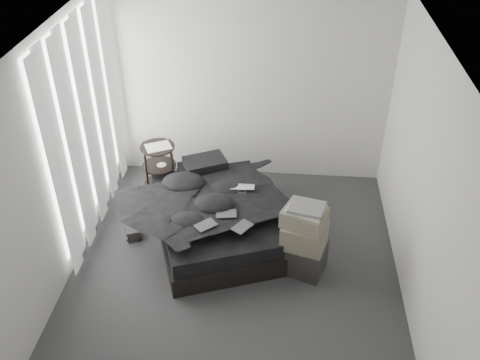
# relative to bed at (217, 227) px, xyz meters

# --- Properties ---
(floor) EXTENTS (3.60, 4.20, 0.01)m
(floor) POSITION_rel_bed_xyz_m (0.27, -0.70, -0.12)
(floor) COLOR #343436
(floor) RESTS_ON ground
(ceiling) EXTENTS (3.60, 4.20, 0.01)m
(ceiling) POSITION_rel_bed_xyz_m (0.27, -0.70, 2.48)
(ceiling) COLOR white
(ceiling) RESTS_ON ground
(wall_back) EXTENTS (3.60, 0.01, 2.60)m
(wall_back) POSITION_rel_bed_xyz_m (0.27, 1.40, 1.18)
(wall_back) COLOR silver
(wall_back) RESTS_ON ground
(wall_left) EXTENTS (0.01, 4.20, 2.60)m
(wall_left) POSITION_rel_bed_xyz_m (-1.53, -0.70, 1.18)
(wall_left) COLOR silver
(wall_left) RESTS_ON ground
(wall_right) EXTENTS (0.01, 4.20, 2.60)m
(wall_right) POSITION_rel_bed_xyz_m (2.07, -0.70, 1.18)
(wall_right) COLOR silver
(wall_right) RESTS_ON ground
(window_left) EXTENTS (0.02, 2.00, 2.30)m
(window_left) POSITION_rel_bed_xyz_m (-1.51, 0.20, 1.23)
(window_left) COLOR white
(window_left) RESTS_ON wall_left
(curtain_left) EXTENTS (0.06, 2.12, 2.48)m
(curtain_left) POSITION_rel_bed_xyz_m (-1.46, 0.20, 1.16)
(curtain_left) COLOR white
(curtain_left) RESTS_ON wall_left
(bed) EXTENTS (1.87, 2.13, 0.24)m
(bed) POSITION_rel_bed_xyz_m (0.00, 0.00, 0.00)
(bed) COLOR black
(bed) RESTS_ON floor
(mattress) EXTENTS (1.80, 2.06, 0.19)m
(mattress) POSITION_rel_bed_xyz_m (0.00, 0.00, 0.22)
(mattress) COLOR black
(mattress) RESTS_ON bed
(duvet) EXTENTS (1.75, 1.87, 0.21)m
(duvet) POSITION_rel_bed_xyz_m (0.01, -0.04, 0.41)
(duvet) COLOR black
(duvet) RESTS_ON mattress
(pillow_lower) EXTENTS (0.63, 0.52, 0.12)m
(pillow_lower) POSITION_rel_bed_xyz_m (-0.28, 0.63, 0.37)
(pillow_lower) COLOR black
(pillow_lower) RESTS_ON mattress
(pillow_upper) EXTENTS (0.60, 0.53, 0.11)m
(pillow_upper) POSITION_rel_bed_xyz_m (-0.21, 0.64, 0.49)
(pillow_upper) COLOR black
(pillow_upper) RESTS_ON pillow_lower
(laptop) EXTENTS (0.29, 0.19, 0.02)m
(laptop) POSITION_rel_bed_xyz_m (0.29, 0.15, 0.53)
(laptop) COLOR silver
(laptop) RESTS_ON duvet
(comic_a) EXTENTS (0.26, 0.26, 0.01)m
(comic_a) POSITION_rel_bed_xyz_m (-0.04, -0.52, 0.52)
(comic_a) COLOR black
(comic_a) RESTS_ON duvet
(comic_b) EXTENTS (0.24, 0.18, 0.01)m
(comic_b) POSITION_rel_bed_xyz_m (0.16, -0.31, 0.53)
(comic_b) COLOR black
(comic_b) RESTS_ON duvet
(comic_c) EXTENTS (0.25, 0.27, 0.01)m
(comic_c) POSITION_rel_bed_xyz_m (0.35, -0.51, 0.53)
(comic_c) COLOR black
(comic_c) RESTS_ON duvet
(side_stand) EXTENTS (0.53, 0.53, 0.79)m
(side_stand) POSITION_rel_bed_xyz_m (-0.80, 0.66, 0.28)
(side_stand) COLOR black
(side_stand) RESTS_ON floor
(papers) EXTENTS (0.37, 0.34, 0.02)m
(papers) POSITION_rel_bed_xyz_m (-0.79, 0.65, 0.68)
(papers) COLOR white
(papers) RESTS_ON side_stand
(floor_books) EXTENTS (0.21, 0.25, 0.15)m
(floor_books) POSITION_rel_bed_xyz_m (-1.00, -0.13, -0.04)
(floor_books) COLOR black
(floor_books) RESTS_ON floor
(box_lower) EXTENTS (0.58, 0.52, 0.36)m
(box_lower) POSITION_rel_bed_xyz_m (1.01, -0.49, 0.06)
(box_lower) COLOR black
(box_lower) RESTS_ON floor
(box_mid) EXTENTS (0.53, 0.47, 0.27)m
(box_mid) POSITION_rel_bed_xyz_m (1.01, -0.50, 0.37)
(box_mid) COLOR #696453
(box_mid) RESTS_ON box_lower
(box_upper) EXTENTS (0.53, 0.49, 0.19)m
(box_upper) POSITION_rel_bed_xyz_m (1.00, -0.48, 0.60)
(box_upper) COLOR #696453
(box_upper) RESTS_ON box_mid
(art_book_white) EXTENTS (0.45, 0.40, 0.04)m
(art_book_white) POSITION_rel_bed_xyz_m (1.01, -0.49, 0.72)
(art_book_white) COLOR silver
(art_book_white) RESTS_ON box_upper
(art_book_snake) EXTENTS (0.42, 0.36, 0.03)m
(art_book_snake) POSITION_rel_bed_xyz_m (1.01, -0.50, 0.75)
(art_book_snake) COLOR silver
(art_book_snake) RESTS_ON art_book_white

